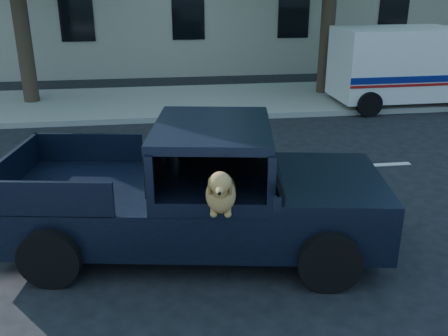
% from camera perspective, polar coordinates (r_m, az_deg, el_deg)
% --- Properties ---
extents(ground, '(120.00, 120.00, 0.00)m').
position_cam_1_polar(ground, '(6.73, -3.64, -11.70)').
color(ground, black).
rests_on(ground, ground).
extents(far_sidewalk, '(60.00, 4.00, 0.15)m').
position_cam_1_polar(far_sidewalk, '(15.28, -6.48, 7.50)').
color(far_sidewalk, gray).
rests_on(far_sidewalk, ground).
extents(lane_stripes, '(21.60, 0.14, 0.01)m').
position_cam_1_polar(lane_stripes, '(10.04, 6.20, -0.25)').
color(lane_stripes, silver).
rests_on(lane_stripes, ground).
extents(pickup_truck, '(5.36, 3.02, 1.83)m').
position_cam_1_polar(pickup_truck, '(7.00, -3.99, -4.56)').
color(pickup_truck, black).
rests_on(pickup_truck, ground).
extents(mail_truck, '(4.19, 2.18, 2.27)m').
position_cam_1_polar(mail_truck, '(15.66, 19.70, 10.19)').
color(mail_truck, silver).
rests_on(mail_truck, ground).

